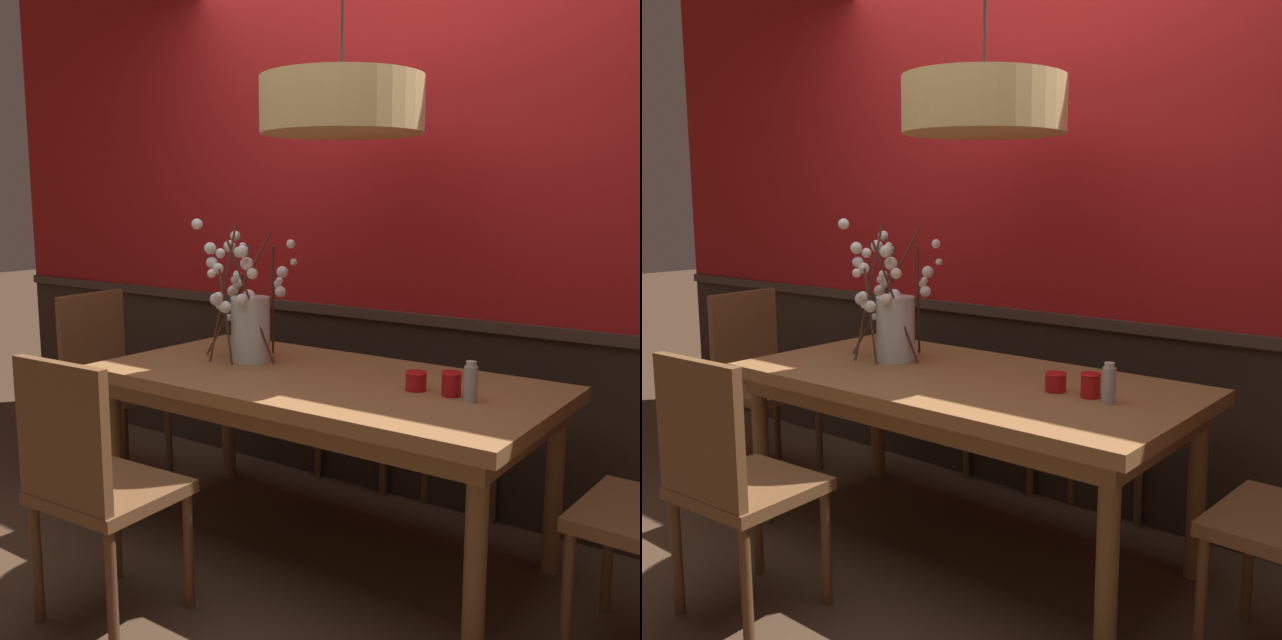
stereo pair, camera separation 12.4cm
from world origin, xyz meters
TOP-DOWN VIEW (x-y plane):
  - ground_plane at (0.00, 0.00)m, footprint 24.00×24.00m
  - back_wall at (0.00, 0.72)m, footprint 5.85×0.14m
  - dining_table at (0.00, 0.00)m, footprint 1.87×0.90m
  - chair_head_west_end at (-1.37, 0.02)m, footprint 0.41×0.47m
  - chair_far_side_right at (0.33, 0.89)m, footprint 0.44×0.43m
  - chair_near_side_left at (-0.28, -0.90)m, footprint 0.45×0.43m
  - chair_far_side_left at (-0.27, 0.88)m, footprint 0.46×0.42m
  - vase_with_blossoms at (-0.42, 0.05)m, footprint 0.42×0.39m
  - candle_holder_nearer_center at (0.42, 0.02)m, footprint 0.08×0.08m
  - candle_holder_nearer_edge at (0.56, 0.03)m, footprint 0.08×0.08m
  - condiment_bottle at (0.65, -0.01)m, footprint 0.05×0.05m
  - pendant_lamp at (0.04, 0.08)m, footprint 0.64×0.64m

SIDE VIEW (x-z plane):
  - ground_plane at x=0.00m, z-range 0.00..0.00m
  - chair_near_side_left at x=-0.28m, z-range 0.05..0.99m
  - chair_head_west_end at x=-1.37m, z-range 0.05..1.01m
  - chair_far_side_left at x=-0.27m, z-range 0.06..1.01m
  - chair_far_side_right at x=0.33m, z-range 0.06..1.03m
  - dining_table at x=0.00m, z-range 0.28..1.02m
  - candle_holder_nearer_center at x=0.42m, z-range 0.73..0.80m
  - candle_holder_nearer_edge at x=0.56m, z-range 0.73..0.82m
  - condiment_bottle at x=0.65m, z-range 0.73..0.87m
  - vase_with_blossoms at x=-0.42m, z-range 0.62..1.23m
  - back_wall at x=0.00m, z-range -0.01..2.90m
  - pendant_lamp at x=0.04m, z-range 1.17..2.40m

